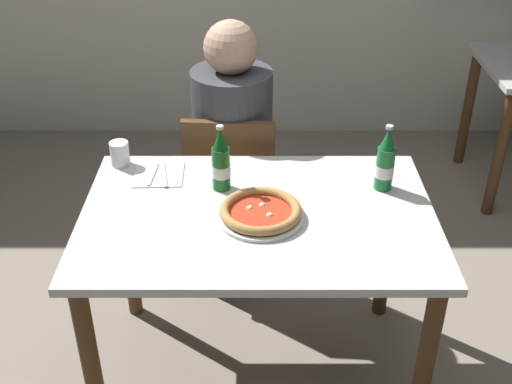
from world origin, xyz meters
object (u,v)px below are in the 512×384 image
diner_seated (231,161)px  beer_bottle_center (219,163)px  dining_table_main (256,240)px  pizza_margherita_near (259,212)px  chair_behind_table (230,187)px  paper_cup (118,154)px  napkin_with_cutlery (157,175)px  beer_bottle_left (383,162)px

diner_seated → beer_bottle_center: (-0.02, -0.50, 0.27)m
dining_table_main → pizza_margherita_near: (0.01, -0.03, 0.14)m
chair_behind_table → paper_cup: bearing=38.2°
pizza_margherita_near → paper_cup: 0.64m
chair_behind_table → napkin_with_cutlery: size_ratio=4.49×
paper_cup → beer_bottle_center: bearing=-23.5°
pizza_margherita_near → napkin_with_cutlery: bearing=143.3°
dining_table_main → chair_behind_table: size_ratio=1.41×
pizza_margherita_near → dining_table_main: bearing=105.5°
napkin_with_cutlery → paper_cup: bearing=152.5°
chair_behind_table → paper_cup: (-0.41, -0.28, 0.32)m
napkin_with_cutlery → pizza_margherita_near: bearing=-36.7°
dining_table_main → diner_seated: diner_seated is taller
beer_bottle_center → paper_cup: size_ratio=2.60×
chair_behind_table → diner_seated: (0.00, 0.05, 0.10)m
dining_table_main → pizza_margherita_near: pizza_margherita_near is taller
diner_seated → pizza_margherita_near: (0.12, -0.69, 0.19)m
dining_table_main → chair_behind_table: chair_behind_table is taller
dining_table_main → beer_bottle_left: bearing=19.7°
dining_table_main → paper_cup: 0.64m
beer_bottle_left → paper_cup: size_ratio=2.60×
chair_behind_table → paper_cup: chair_behind_table is taller
beer_bottle_left → diner_seated: bearing=138.0°
beer_bottle_left → paper_cup: (-0.97, 0.17, -0.06)m
beer_bottle_center → napkin_with_cutlery: bearing=159.2°
beer_bottle_left → paper_cup: bearing=170.0°
beer_bottle_center → beer_bottle_left: bearing=0.1°
dining_table_main → beer_bottle_left: size_ratio=4.86×
dining_table_main → pizza_margherita_near: bearing=-74.5°
paper_cup → dining_table_main: bearing=-32.3°
napkin_with_cutlery → beer_bottle_center: bearing=-20.8°
dining_table_main → beer_bottle_center: bearing=129.1°
dining_table_main → beer_bottle_left: 0.52m
pizza_margherita_near → beer_bottle_center: beer_bottle_center is taller
diner_seated → dining_table_main: bearing=-80.8°
beer_bottle_left → beer_bottle_center: same height
napkin_with_cutlery → paper_cup: paper_cup is taller
diner_seated → beer_bottle_left: size_ratio=4.89×
dining_table_main → pizza_margherita_near: size_ratio=4.06×
diner_seated → beer_bottle_center: diner_seated is taller
chair_behind_table → pizza_margherita_near: 0.71m
dining_table_main → diner_seated: 0.67m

